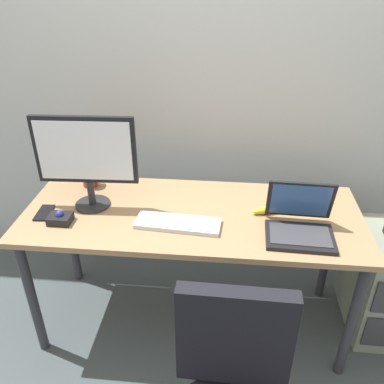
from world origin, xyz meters
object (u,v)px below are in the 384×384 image
at_px(trackball_mouse, 60,218).
at_px(banana, 270,209).
at_px(cell_phone, 44,213).
at_px(coffee_mug, 90,176).
at_px(laptop, 300,223).
at_px(keyboard, 178,223).
at_px(monitor_main, 86,156).

bearing_deg(trackball_mouse, banana, 10.12).
height_order(trackball_mouse, cell_phone, trackball_mouse).
distance_m(cell_phone, banana, 1.14).
bearing_deg(coffee_mug, laptop, -17.48).
bearing_deg(keyboard, monitor_main, 163.50).
relative_size(keyboard, cell_phone, 2.95).
distance_m(trackball_mouse, banana, 1.04).
bearing_deg(laptop, trackball_mouse, -178.78).
height_order(monitor_main, trackball_mouse, monitor_main).
bearing_deg(laptop, keyboard, 179.68).
distance_m(keyboard, coffee_mug, 0.64).
relative_size(keyboard, coffee_mug, 3.57).
distance_m(monitor_main, keyboard, 0.56).
xyz_separation_m(keyboard, banana, (0.45, 0.15, 0.01)).
height_order(laptop, coffee_mug, laptop).
xyz_separation_m(cell_phone, banana, (1.13, 0.12, 0.02)).
relative_size(monitor_main, keyboard, 1.19).
distance_m(laptop, banana, 0.20).
xyz_separation_m(laptop, trackball_mouse, (-1.15, -0.02, -0.03)).
distance_m(keyboard, trackball_mouse, 0.58).
bearing_deg(banana, coffee_mug, 169.00).
xyz_separation_m(laptop, banana, (-0.12, 0.16, -0.03)).
bearing_deg(keyboard, laptop, -0.32).
xyz_separation_m(laptop, cell_phone, (-1.26, 0.04, -0.05)).
bearing_deg(keyboard, trackball_mouse, -177.24).
bearing_deg(banana, monitor_main, -178.94).
relative_size(cell_phone, banana, 0.75).
distance_m(laptop, coffee_mug, 1.17).
xyz_separation_m(keyboard, cell_phone, (-0.69, 0.04, -0.01)).
bearing_deg(trackball_mouse, monitor_main, 56.76).
xyz_separation_m(trackball_mouse, coffee_mug, (0.03, 0.38, 0.04)).
bearing_deg(cell_phone, monitor_main, 20.87).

